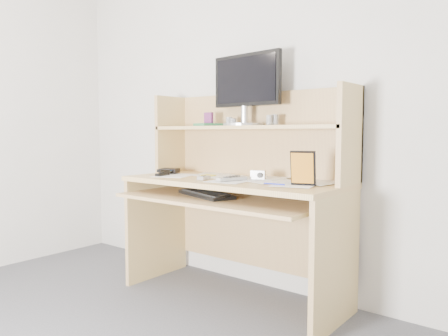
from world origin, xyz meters
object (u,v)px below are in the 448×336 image
Objects in this scene: monitor at (246,88)px; game_case at (303,168)px; keyboard at (206,194)px; tv_remote at (232,179)px; desk at (240,187)px.

game_case is at bearing -18.48° from monitor.
keyboard is 0.20m from tv_remote.
keyboard is (-0.11, -0.21, -0.03)m from desk.
tv_remote is 0.99× the size of game_case.
game_case is at bearing -15.00° from desk.
game_case is at bearing 25.20° from tv_remote.
desk is at bearing 147.22° from game_case.
tv_remote is 0.35× the size of monitor.
monitor reaches higher than tv_remote.
tv_remote is 0.63m from monitor.
desk is 2.62× the size of monitor.
game_case reaches higher than keyboard.
monitor is (-0.04, 0.11, 0.63)m from desk.
game_case is (0.62, 0.07, 0.18)m from keyboard.
game_case is 0.77m from monitor.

